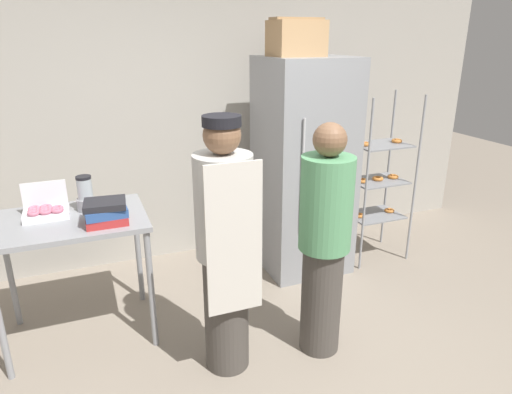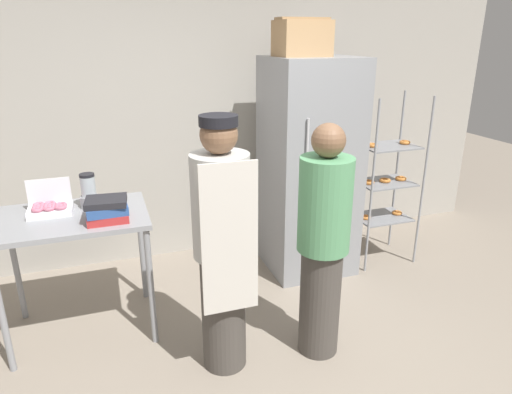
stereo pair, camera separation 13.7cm
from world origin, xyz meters
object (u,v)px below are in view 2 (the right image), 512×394
at_px(refrigerator, 309,168).
at_px(donut_box, 50,208).
at_px(baking_rack, 385,182).
at_px(cardboard_storage_box, 302,38).
at_px(binder_stack, 107,210).
at_px(person_baker, 222,246).
at_px(blender_pitcher, 89,193).
at_px(person_customer, 323,243).

distance_m(refrigerator, donut_box, 2.18).
height_order(baking_rack, cardboard_storage_box, cardboard_storage_box).
height_order(baking_rack, donut_box, baking_rack).
relative_size(binder_stack, person_baker, 0.17).
bearing_deg(refrigerator, person_baker, -134.83).
relative_size(baking_rack, cardboard_storage_box, 3.82).
distance_m(donut_box, binder_stack, 0.46).
distance_m(baking_rack, binder_stack, 2.59).
relative_size(baking_rack, donut_box, 5.48).
height_order(refrigerator, cardboard_storage_box, cardboard_storage_box).
xyz_separation_m(refrigerator, binder_stack, (-1.78, -0.60, 0.04)).
bearing_deg(donut_box, binder_stack, -33.54).
relative_size(refrigerator, blender_pitcher, 7.63).
xyz_separation_m(refrigerator, baking_rack, (0.75, -0.11, -0.18)).
bearing_deg(person_baker, person_customer, -5.93).
bearing_deg(baking_rack, person_customer, -137.99).
relative_size(refrigerator, cardboard_storage_box, 4.60).
bearing_deg(donut_box, blender_pitcher, 9.95).
relative_size(blender_pitcher, binder_stack, 0.89).
xyz_separation_m(donut_box, person_customer, (1.70, -0.85, -0.15)).
xyz_separation_m(baking_rack, person_customer, (-1.21, -1.09, 0.03)).
bearing_deg(blender_pitcher, refrigerator, 9.00).
height_order(cardboard_storage_box, person_baker, cardboard_storage_box).
bearing_deg(person_customer, refrigerator, 69.13).
relative_size(donut_box, binder_stack, 1.03).
bearing_deg(blender_pitcher, person_baker, -47.28).
bearing_deg(cardboard_storage_box, baking_rack, -6.56).
bearing_deg(person_baker, refrigerator, 45.17).
bearing_deg(person_customer, baking_rack, 42.01).
distance_m(refrigerator, person_baker, 1.59).
bearing_deg(binder_stack, person_customer, -24.47).
height_order(blender_pitcher, person_baker, person_baker).
relative_size(binder_stack, cardboard_storage_box, 0.67).
relative_size(baking_rack, person_customer, 1.00).
height_order(refrigerator, person_baker, refrigerator).
relative_size(cardboard_storage_box, person_customer, 0.26).
relative_size(donut_box, person_customer, 0.18).
xyz_separation_m(person_baker, person_customer, (0.67, -0.07, -0.05)).
bearing_deg(person_baker, blender_pitcher, 132.72).
bearing_deg(donut_box, baking_rack, 4.66).
height_order(baking_rack, person_customer, person_customer).
bearing_deg(person_customer, cardboard_storage_box, 74.00).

